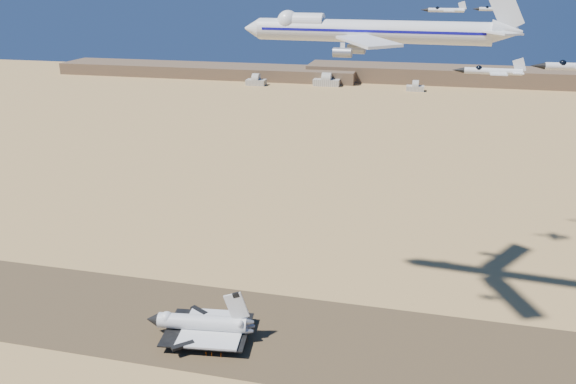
% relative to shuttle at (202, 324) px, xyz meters
% --- Properties ---
extents(ground, '(1200.00, 1200.00, 0.00)m').
position_rel_shuttle_xyz_m(ground, '(19.08, 6.81, -4.85)').
color(ground, tan).
rests_on(ground, ground).
extents(runway, '(600.00, 50.00, 0.06)m').
position_rel_shuttle_xyz_m(runway, '(19.08, 6.81, -4.82)').
color(runway, brown).
rests_on(runway, ground).
extents(ridgeline, '(960.00, 90.00, 18.00)m').
position_rel_shuttle_xyz_m(ridgeline, '(84.40, 534.12, 2.78)').
color(ridgeline, brown).
rests_on(ridgeline, ground).
extents(hangars, '(200.50, 29.50, 30.00)m').
position_rel_shuttle_xyz_m(hangars, '(-44.92, 485.25, -0.02)').
color(hangars, beige).
rests_on(hangars, ground).
extents(shuttle, '(36.74, 25.33, 18.05)m').
position_rel_shuttle_xyz_m(shuttle, '(0.00, 0.00, 0.00)').
color(shuttle, silver).
rests_on(shuttle, runway).
extents(carrier_747, '(85.18, 65.86, 21.22)m').
position_rel_shuttle_xyz_m(carrier_747, '(45.69, 30.64, 93.00)').
color(carrier_747, white).
extents(crew_a, '(0.61, 0.72, 1.67)m').
position_rel_shuttle_xyz_m(crew_a, '(6.82, -9.31, -3.96)').
color(crew_a, '#DD580D').
rests_on(crew_a, runway).
extents(crew_b, '(0.85, 0.85, 1.57)m').
position_rel_shuttle_xyz_m(crew_b, '(9.83, -8.95, -4.01)').
color(crew_b, '#DD580D').
rests_on(crew_b, runway).
extents(crew_c, '(1.09, 0.85, 1.66)m').
position_rel_shuttle_xyz_m(crew_c, '(5.03, -9.64, -3.96)').
color(crew_c, '#DD580D').
rests_on(crew_c, runway).
extents(chase_jet_a, '(15.78, 8.39, 3.93)m').
position_rel_shuttle_xyz_m(chase_jet_a, '(80.05, -13.79, 88.33)').
color(chase_jet_a, white).
extents(chase_jet_c, '(16.14, 8.61, 4.02)m').
position_rel_shuttle_xyz_m(chase_jet_c, '(71.23, 72.62, 97.61)').
color(chase_jet_c, white).
extents(chase_jet_d, '(15.33, 8.14, 3.82)m').
position_rel_shuttle_xyz_m(chase_jet_d, '(90.51, 95.21, 97.20)').
color(chase_jet_d, white).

